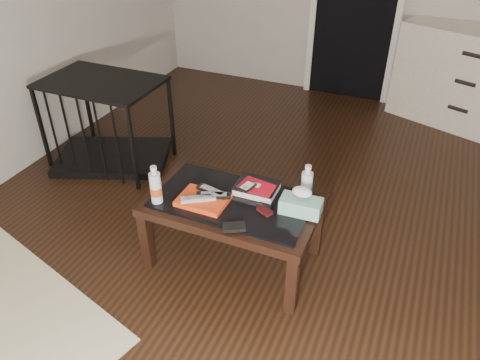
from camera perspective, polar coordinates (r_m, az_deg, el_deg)
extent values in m
plane|color=black|center=(3.18, 9.95, -7.56)|extent=(5.00, 5.00, 0.00)
cube|color=silver|center=(4.94, 19.05, 19.64)|extent=(0.06, 0.04, 2.04)
cube|color=black|center=(2.90, -11.32, -7.22)|extent=(0.06, 0.06, 0.40)
cube|color=black|center=(2.60, 6.36, -12.57)|extent=(0.06, 0.06, 0.40)
cube|color=black|center=(3.24, -6.40, -1.73)|extent=(0.06, 0.06, 0.40)
cube|color=black|center=(2.98, 9.43, -5.77)|extent=(0.06, 0.06, 0.40)
cube|color=black|center=(2.75, -0.83, -3.03)|extent=(1.00, 0.60, 0.05)
cube|color=black|center=(2.73, -0.84, -2.51)|extent=(0.90, 0.50, 0.01)
cube|color=silver|center=(4.89, 25.72, 11.14)|extent=(1.30, 0.89, 0.90)
cylinder|color=black|center=(4.72, 25.06, 7.85)|extent=(0.18, 0.10, 0.04)
cylinder|color=black|center=(4.62, 25.80, 10.61)|extent=(0.18, 0.10, 0.04)
cylinder|color=black|center=(4.55, 26.59, 13.47)|extent=(0.18, 0.10, 0.04)
cube|color=black|center=(4.11, -15.14, 2.74)|extent=(1.06, 0.89, 0.06)
cube|color=black|center=(3.82, -16.64, 11.36)|extent=(1.06, 0.89, 0.02)
cube|color=black|center=(4.05, -23.04, 5.84)|extent=(0.03, 0.03, 0.70)
cube|color=black|center=(3.52, -12.91, 3.64)|extent=(0.03, 0.03, 0.70)
cube|color=black|center=(4.41, -18.18, 9.13)|extent=(0.03, 0.03, 0.70)
cube|color=black|center=(3.93, -8.36, 7.47)|extent=(0.03, 0.03, 0.70)
cube|color=red|center=(2.71, -4.53, -2.45)|extent=(0.28, 0.21, 0.03)
cube|color=#A7A7AC|center=(2.68, -5.13, -2.23)|extent=(0.20, 0.15, 0.02)
cube|color=black|center=(2.70, -3.23, -1.84)|extent=(0.21, 0.11, 0.02)
cube|color=black|center=(2.73, -3.40, -1.33)|extent=(0.21, 0.09, 0.02)
cube|color=black|center=(2.79, 2.07, -0.97)|extent=(0.25, 0.20, 0.05)
cube|color=red|center=(2.76, 1.96, -0.69)|extent=(0.21, 0.16, 0.01)
cube|color=black|center=(2.73, 0.89, -0.80)|extent=(0.09, 0.12, 0.02)
cube|color=black|center=(2.63, 3.03, -3.78)|extent=(0.10, 0.08, 0.02)
cube|color=black|center=(2.52, -0.71, -5.75)|extent=(0.14, 0.12, 0.02)
cylinder|color=silver|center=(2.69, -10.28, -0.53)|extent=(0.07, 0.07, 0.24)
cylinder|color=silver|center=(2.68, 8.14, -0.42)|extent=(0.08, 0.08, 0.24)
cube|color=#248575|center=(2.63, 7.43, -3.14)|extent=(0.23, 0.13, 0.09)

